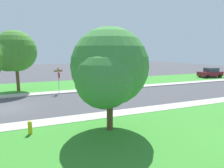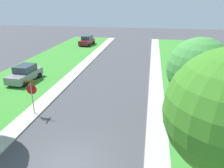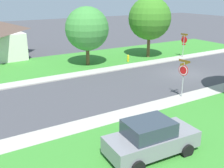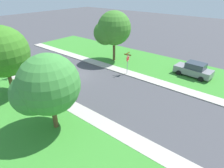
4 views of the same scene
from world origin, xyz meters
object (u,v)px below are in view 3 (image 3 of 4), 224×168
at_px(stop_sign_near_corner, 184,41).
at_px(tree_across_left, 87,30).
at_px(fire_hydrant, 128,58).
at_px(car_grey_across_road, 151,138).
at_px(stop_sign_far_corner, 183,72).
at_px(tree_sidewalk_near, 149,20).

xyz_separation_m(stop_sign_near_corner, tree_across_left, (2.75, 10.82, 1.73)).
bearing_deg(fire_hydrant, car_grey_across_road, 148.51).
distance_m(stop_sign_near_corner, stop_sign_far_corner, 13.16).
height_order(tree_across_left, tree_sidewalk_near, tree_sidewalk_near).
height_order(stop_sign_near_corner, tree_across_left, tree_across_left).
bearing_deg(stop_sign_far_corner, tree_across_left, 6.56).
bearing_deg(fire_hydrant, stop_sign_near_corner, -102.62).
height_order(car_grey_across_road, tree_sidewalk_near, tree_sidewalk_near).
bearing_deg(fire_hydrant, stop_sign_far_corner, 165.39).
xyz_separation_m(car_grey_across_road, tree_across_left, (16.41, -5.14, 2.74)).
relative_size(stop_sign_near_corner, stop_sign_far_corner, 1.00).
xyz_separation_m(stop_sign_near_corner, car_grey_across_road, (-13.66, 15.95, -1.00)).
bearing_deg(fire_hydrant, tree_sidewalk_near, -75.23).
height_order(stop_sign_near_corner, fire_hydrant, stop_sign_near_corner).
distance_m(stop_sign_near_corner, car_grey_across_road, 21.03).
bearing_deg(tree_sidewalk_near, fire_hydrant, 104.77).
bearing_deg(tree_across_left, stop_sign_far_corner, -173.44).
xyz_separation_m(stop_sign_near_corner, fire_hydrant, (1.49, 6.67, -1.44)).
distance_m(tree_across_left, tree_sidewalk_near, 7.63).
xyz_separation_m(car_grey_across_road, fire_hydrant, (15.15, -9.28, -0.44)).
relative_size(tree_across_left, tree_sidewalk_near, 0.87).
relative_size(stop_sign_near_corner, tree_sidewalk_near, 0.41).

